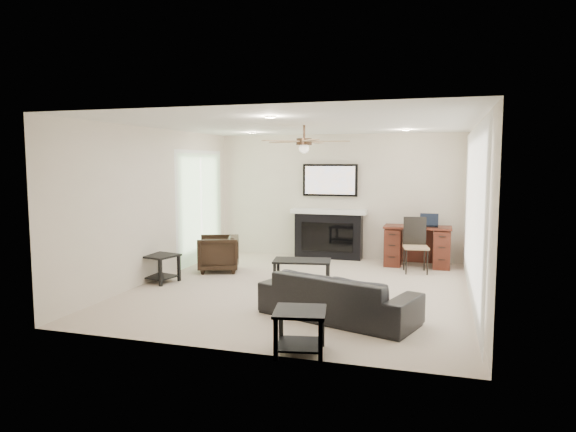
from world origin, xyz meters
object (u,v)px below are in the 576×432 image
object	(u,v)px
armchair	(218,253)
fireplace_unit	(329,211)
sofa	(338,296)
coffee_table	(302,272)
desk	(417,246)

from	to	relation	value
armchair	fireplace_unit	distance (m)	2.49
sofa	armchair	size ratio (longest dim) A/B	2.78
sofa	coffee_table	xyz separation A→B (m)	(-0.90, 1.60, -0.09)
coffee_table	desk	world-z (taller)	desk
sofa	fireplace_unit	world-z (taller)	fireplace_unit
armchair	fireplace_unit	xyz separation A→B (m)	(1.62, 1.78, 0.64)
armchair	coffee_table	bearing A→B (deg)	52.09
sofa	armchair	distance (m)	3.37
desk	coffee_table	bearing A→B (deg)	-130.19
armchair	coffee_table	distance (m)	1.79
armchair	desk	world-z (taller)	desk
armchair	coffee_table	size ratio (longest dim) A/B	0.78
fireplace_unit	armchair	bearing A→B (deg)	-132.32
armchair	fireplace_unit	world-z (taller)	fireplace_unit
sofa	desk	size ratio (longest dim) A/B	1.60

